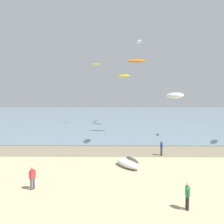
{
  "coord_description": "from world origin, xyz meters",
  "views": [
    {
      "loc": [
        3.71,
        -9.56,
        7.52
      ],
      "look_at": [
        3.43,
        10.8,
        5.69
      ],
      "focal_mm": 41.66,
      "sensor_mm": 36.0,
      "label": 1
    }
  ],
  "objects_px": {
    "person_nearest_camera": "(161,147)",
    "person_by_waterline": "(32,178)",
    "kite_aloft_0": "(139,42)",
    "kite_aloft_4": "(174,95)",
    "kite_aloft_3": "(124,76)",
    "person_mid_beach": "(187,195)",
    "kite_aloft_1": "(137,61)",
    "grounded_kite": "(128,164)",
    "kite_aloft_6": "(95,64)"
  },
  "relations": [
    {
      "from": "person_by_waterline",
      "to": "kite_aloft_3",
      "type": "bearing_deg",
      "value": 76.69
    },
    {
      "from": "kite_aloft_0",
      "to": "kite_aloft_1",
      "type": "bearing_deg",
      "value": -175.25
    },
    {
      "from": "person_nearest_camera",
      "to": "kite_aloft_4",
      "type": "xyz_separation_m",
      "value": [
        0.43,
        -3.96,
        5.97
      ]
    },
    {
      "from": "kite_aloft_0",
      "to": "kite_aloft_4",
      "type": "distance_m",
      "value": 30.43
    },
    {
      "from": "person_nearest_camera",
      "to": "grounded_kite",
      "type": "bearing_deg",
      "value": -131.76
    },
    {
      "from": "kite_aloft_4",
      "to": "person_mid_beach",
      "type": "bearing_deg",
      "value": 155.2
    },
    {
      "from": "kite_aloft_3",
      "to": "kite_aloft_4",
      "type": "distance_m",
      "value": 27.21
    },
    {
      "from": "grounded_kite",
      "to": "kite_aloft_4",
      "type": "distance_m",
      "value": 7.92
    },
    {
      "from": "kite_aloft_3",
      "to": "kite_aloft_4",
      "type": "height_order",
      "value": "kite_aloft_3"
    },
    {
      "from": "person_mid_beach",
      "to": "person_by_waterline",
      "type": "xyz_separation_m",
      "value": [
        -10.68,
        3.1,
        0.0
      ]
    },
    {
      "from": "kite_aloft_4",
      "to": "grounded_kite",
      "type": "bearing_deg",
      "value": 78.89
    },
    {
      "from": "person_nearest_camera",
      "to": "kite_aloft_0",
      "type": "distance_m",
      "value": 29.49
    },
    {
      "from": "person_nearest_camera",
      "to": "person_by_waterline",
      "type": "height_order",
      "value": "same"
    },
    {
      "from": "kite_aloft_0",
      "to": "grounded_kite",
      "type": "bearing_deg",
      "value": -175.29
    },
    {
      "from": "grounded_kite",
      "to": "kite_aloft_0",
      "type": "bearing_deg",
      "value": 139.97
    },
    {
      "from": "person_by_waterline",
      "to": "kite_aloft_6",
      "type": "xyz_separation_m",
      "value": [
        2.13,
        34.34,
        11.52
      ]
    },
    {
      "from": "kite_aloft_0",
      "to": "kite_aloft_4",
      "type": "bearing_deg",
      "value": -166.62
    },
    {
      "from": "person_mid_beach",
      "to": "person_by_waterline",
      "type": "height_order",
      "value": "same"
    },
    {
      "from": "person_nearest_camera",
      "to": "kite_aloft_3",
      "type": "relative_size",
      "value": 0.5
    },
    {
      "from": "person_mid_beach",
      "to": "kite_aloft_3",
      "type": "height_order",
      "value": "kite_aloft_3"
    },
    {
      "from": "kite_aloft_6",
      "to": "grounded_kite",
      "type": "bearing_deg",
      "value": -49.26
    },
    {
      "from": "kite_aloft_0",
      "to": "kite_aloft_3",
      "type": "xyz_separation_m",
      "value": [
        -3.17,
        -1.98,
        -6.96
      ]
    },
    {
      "from": "person_by_waterline",
      "to": "kite_aloft_3",
      "type": "height_order",
      "value": "kite_aloft_3"
    },
    {
      "from": "kite_aloft_0",
      "to": "kite_aloft_4",
      "type": "relative_size",
      "value": 1.04
    },
    {
      "from": "person_nearest_camera",
      "to": "kite_aloft_3",
      "type": "bearing_deg",
      "value": 99.03
    },
    {
      "from": "person_mid_beach",
      "to": "kite_aloft_1",
      "type": "height_order",
      "value": "kite_aloft_1"
    },
    {
      "from": "person_nearest_camera",
      "to": "kite_aloft_1",
      "type": "height_order",
      "value": "kite_aloft_1"
    },
    {
      "from": "person_mid_beach",
      "to": "kite_aloft_4",
      "type": "xyz_separation_m",
      "value": [
        1.15,
        9.24,
        5.97
      ]
    },
    {
      "from": "person_mid_beach",
      "to": "kite_aloft_6",
      "type": "height_order",
      "value": "kite_aloft_6"
    },
    {
      "from": "kite_aloft_3",
      "to": "kite_aloft_0",
      "type": "bearing_deg",
      "value": 81.22
    },
    {
      "from": "kite_aloft_3",
      "to": "kite_aloft_6",
      "type": "relative_size",
      "value": 1.87
    },
    {
      "from": "kite_aloft_1",
      "to": "person_nearest_camera",
      "type": "bearing_deg",
      "value": 105.79
    },
    {
      "from": "kite_aloft_3",
      "to": "person_by_waterline",
      "type": "bearing_deg",
      "value": -54.03
    },
    {
      "from": "kite_aloft_0",
      "to": "person_mid_beach",
      "type": "bearing_deg",
      "value": -168.78
    },
    {
      "from": "person_by_waterline",
      "to": "kite_aloft_0",
      "type": "bearing_deg",
      "value": 72.56
    },
    {
      "from": "kite_aloft_0",
      "to": "kite_aloft_3",
      "type": "height_order",
      "value": "kite_aloft_0"
    },
    {
      "from": "grounded_kite",
      "to": "kite_aloft_0",
      "type": "height_order",
      "value": "kite_aloft_0"
    },
    {
      "from": "person_nearest_camera",
      "to": "kite_aloft_0",
      "type": "xyz_separation_m",
      "value": [
        -0.45,
        24.75,
        16.03
      ]
    },
    {
      "from": "kite_aloft_6",
      "to": "kite_aloft_3",
      "type": "bearing_deg",
      "value": 15.66
    },
    {
      "from": "kite_aloft_4",
      "to": "kite_aloft_1",
      "type": "bearing_deg",
      "value": -10.12
    },
    {
      "from": "grounded_kite",
      "to": "person_nearest_camera",
      "type": "bearing_deg",
      "value": 105.13
    },
    {
      "from": "person_by_waterline",
      "to": "kite_aloft_1",
      "type": "distance_m",
      "value": 27.41
    },
    {
      "from": "kite_aloft_1",
      "to": "kite_aloft_6",
      "type": "distance_m",
      "value": 13.37
    },
    {
      "from": "grounded_kite",
      "to": "kite_aloft_6",
      "type": "relative_size",
      "value": 1.81
    },
    {
      "from": "person_nearest_camera",
      "to": "kite_aloft_4",
      "type": "relative_size",
      "value": 0.59
    },
    {
      "from": "person_by_waterline",
      "to": "kite_aloft_4",
      "type": "relative_size",
      "value": 0.59
    },
    {
      "from": "person_mid_beach",
      "to": "person_by_waterline",
      "type": "bearing_deg",
      "value": 163.81
    },
    {
      "from": "person_mid_beach",
      "to": "kite_aloft_3",
      "type": "xyz_separation_m",
      "value": [
        -2.91,
        35.96,
        9.08
      ]
    },
    {
      "from": "person_mid_beach",
      "to": "grounded_kite",
      "type": "distance_m",
      "value": 9.34
    },
    {
      "from": "kite_aloft_1",
      "to": "kite_aloft_3",
      "type": "height_order",
      "value": "kite_aloft_1"
    }
  ]
}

